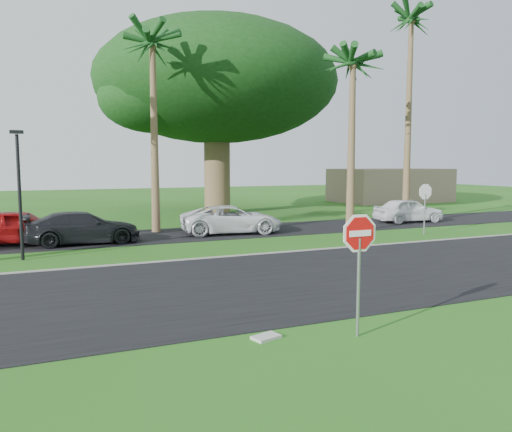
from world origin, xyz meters
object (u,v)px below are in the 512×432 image
object	(u,v)px
stop_sign_far	(425,198)
car_minivan	(232,220)
stop_sign_near	(359,249)
car_pickup	(408,210)
car_dark	(83,228)
car_red	(19,227)

from	to	relation	value
stop_sign_far	car_minivan	distance (m)	9.58
stop_sign_near	stop_sign_far	xyz separation A→B (m)	(11.50, 11.00, 0.00)
car_pickup	car_dark	bearing A→B (deg)	98.61
car_dark	car_pickup	distance (m)	18.38
stop_sign_far	car_red	world-z (taller)	stop_sign_far
car_red	car_pickup	bearing A→B (deg)	-75.32
stop_sign_far	car_dark	size ratio (longest dim) A/B	0.55
car_minivan	car_pickup	size ratio (longest dim) A/B	1.21
stop_sign_far	car_dark	distance (m)	16.11
stop_sign_near	car_red	world-z (taller)	stop_sign_near
car_red	car_dark	size ratio (longest dim) A/B	0.91
car_minivan	stop_sign_near	bearing A→B (deg)	176.97
stop_sign_near	car_red	xyz separation A→B (m)	(-6.75, 15.32, -1.03)
car_dark	car_minivan	xyz separation A→B (m)	(7.04, 0.52, -0.00)
stop_sign_far	car_minivan	world-z (taller)	stop_sign_far
car_red	car_dark	world-z (taller)	car_red
stop_sign_near	stop_sign_far	bearing A→B (deg)	43.73
car_dark	car_pickup	bearing A→B (deg)	-87.95
car_red	car_pickup	distance (m)	20.89
stop_sign_far	car_minivan	xyz separation A→B (m)	(-8.67, 3.93, -1.08)
car_dark	car_minivan	bearing A→B (deg)	-86.58
car_dark	car_red	bearing A→B (deg)	69.42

